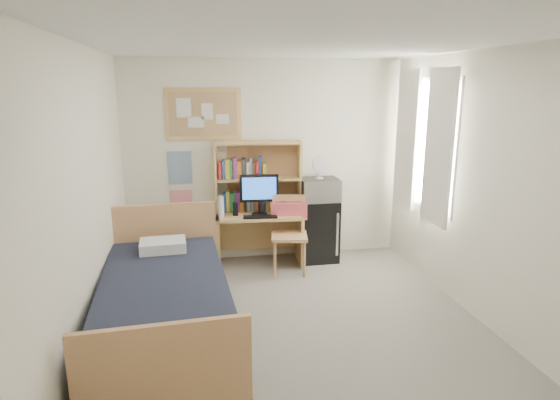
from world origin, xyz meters
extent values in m
cube|color=gray|center=(0.00, 0.00, -0.01)|extent=(3.60, 4.20, 0.02)
cube|color=white|center=(0.00, 0.00, 2.60)|extent=(3.60, 4.20, 0.02)
cube|color=white|center=(0.00, 2.10, 1.30)|extent=(3.60, 0.04, 2.60)
cube|color=white|center=(0.00, -2.10, 1.30)|extent=(3.60, 0.04, 2.60)
cube|color=white|center=(-1.80, 0.00, 1.30)|extent=(0.04, 4.20, 2.60)
cube|color=white|center=(1.80, 0.00, 1.30)|extent=(0.04, 4.20, 2.60)
cube|color=white|center=(1.75, 1.20, 1.60)|extent=(0.10, 1.40, 1.70)
cube|color=white|center=(1.72, 0.80, 1.60)|extent=(0.04, 0.55, 1.70)
cube|color=white|center=(1.72, 1.60, 1.60)|extent=(0.04, 0.55, 1.70)
cube|color=tan|center=(-0.78, 2.08, 1.92)|extent=(0.94, 0.03, 0.64)
cube|color=#255A95|center=(-1.10, 2.09, 1.25)|extent=(0.30, 0.01, 0.42)
cube|color=red|center=(-1.10, 2.09, 0.78)|extent=(0.28, 0.01, 0.36)
cube|color=#DEB56C|center=(-0.13, 1.80, 0.34)|extent=(1.12, 0.62, 0.68)
cube|color=tan|center=(0.19, 1.47, 0.48)|extent=(0.55, 0.55, 0.95)
cube|color=black|center=(0.66, 1.84, 0.41)|extent=(0.48, 0.48, 0.81)
cube|color=black|center=(-1.22, 0.03, 0.31)|extent=(1.24, 2.30, 0.62)
cube|color=#DEB56C|center=(-0.12, 1.95, 1.13)|extent=(1.12, 0.35, 0.90)
cube|color=black|center=(-0.13, 1.74, 0.94)|extent=(0.48, 0.07, 0.51)
cube|color=black|center=(-0.14, 1.60, 0.69)|extent=(0.42, 0.16, 0.02)
cube|color=black|center=(-0.43, 1.76, 0.76)|extent=(0.07, 0.07, 0.16)
cube|color=black|center=(0.16, 1.72, 0.77)|extent=(0.08, 0.08, 0.18)
cylinder|color=white|center=(-0.62, 1.73, 0.81)|extent=(0.08, 0.08, 0.26)
cube|color=#E1555F|center=(0.23, 1.67, 0.74)|extent=(0.47, 0.21, 0.22)
cube|color=silver|center=(0.66, 1.82, 0.96)|extent=(0.49, 0.37, 0.28)
cylinder|color=white|center=(0.66, 1.82, 1.23)|extent=(0.22, 0.22, 0.27)
cube|color=white|center=(-1.26, 0.78, 0.67)|extent=(0.47, 0.35, 0.11)
camera|label=1|loc=(-0.89, -3.90, 2.25)|focal=30.00mm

